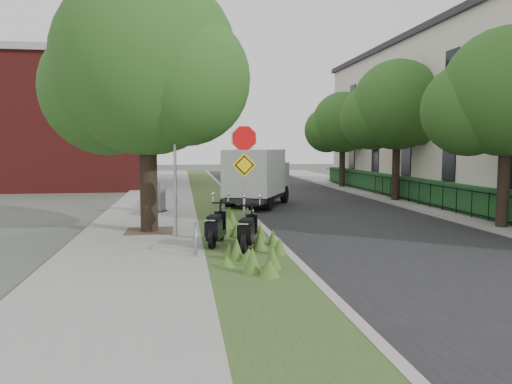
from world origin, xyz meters
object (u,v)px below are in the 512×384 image
(scooter_near, at_px, (247,234))
(sign_assembly, at_px, (244,159))
(scooter_far, at_px, (215,231))
(box_truck, at_px, (258,175))
(utility_cabinet, at_px, (154,197))

(scooter_near, bearing_deg, sign_assembly, 87.72)
(scooter_far, bearing_deg, scooter_near, -40.52)
(scooter_far, distance_m, box_truck, 9.39)
(scooter_near, xyz_separation_m, utility_cabinet, (-2.68, 7.70, 0.18))
(box_truck, bearing_deg, scooter_far, -105.34)
(sign_assembly, xyz_separation_m, scooter_near, (-0.04, -0.90, -1.83))
(scooter_far, xyz_separation_m, box_truck, (2.47, 9.01, 0.90))
(scooter_near, bearing_deg, utility_cabinet, 109.19)
(sign_assembly, distance_m, utility_cabinet, 7.51)
(scooter_near, bearing_deg, scooter_far, 139.48)
(scooter_far, height_order, utility_cabinet, utility_cabinet)
(box_truck, bearing_deg, scooter_near, -100.14)
(sign_assembly, bearing_deg, scooter_far, -161.72)
(sign_assembly, bearing_deg, scooter_near, -92.28)
(sign_assembly, xyz_separation_m, scooter_far, (-0.78, -0.26, -1.82))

